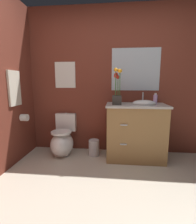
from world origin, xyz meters
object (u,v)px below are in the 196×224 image
Objects in this scene: flower_vase at (117,92)px; wall_poster at (65,75)px; wall_mirror at (136,70)px; toilet at (63,141)px; soap_bottle at (155,99)px; hanging_towel at (14,88)px; vanity_cabinet at (135,131)px; trash_bin at (94,147)px; toilet_paper_roll at (24,118)px.

flower_vase is 1.22× the size of wall_poster.
toilet is at bearing -167.64° from wall_mirror.
flower_vase is 3.15× the size of soap_bottle.
flower_vase reaches higher than hanging_towel.
vanity_cabinet is at bearing -13.51° from wall_poster.
soap_bottle is 0.39× the size of wall_poster.
toilet is 1.67m from soap_bottle.
toilet_paper_roll is at bearing -168.98° from trash_bin.
toilet is 1.13m from hanging_towel.
toilet is at bearing 178.76° from vanity_cabinet.
wall_poster reaches higher than soap_bottle.
trash_bin is 2.47× the size of toilet_paper_roll.
wall_mirror is (0.31, 0.37, 0.37)m from flower_vase.
vanity_cabinet reaches higher than soap_bottle.
wall_poster is 0.56× the size of wall_mirror.
trash_bin is at bearing 176.42° from vanity_cabinet.
toilet_paper_roll is at bearing -165.34° from wall_mirror.
vanity_cabinet is at bearing -3.58° from trash_bin.
flower_vase is 0.60m from soap_bottle.
toilet is 1.25× the size of flower_vase.
wall_poster reaches higher than trash_bin.
soap_bottle is 0.22× the size of wall_mirror.
hanging_towel is (-0.61, -0.58, -0.22)m from wall_poster.
hanging_towel is at bearing -163.98° from trash_bin.
soap_bottle is 1.28m from trash_bin.
toilet_paper_roll is at bearing -176.24° from flower_vase.
wall_mirror is 1.99m from toilet_paper_roll.
flower_vase reaches higher than toilet_paper_roll.
toilet is 3.94× the size of soap_bottle.
toilet_paper_roll is at bearing 64.80° from hanging_towel.
wall_mirror is at bearing 90.51° from vanity_cabinet.
soap_bottle is (0.28, 0.00, 0.52)m from vanity_cabinet.
soap_bottle is 2.14m from hanging_towel.
toilet_paper_roll is (-1.47, -0.10, -0.40)m from flower_vase.
flower_vase is 1.53m from toilet_paper_roll.
wall_mirror is (1.22, 0.27, 1.21)m from toilet.
vanity_cabinet is at bearing -1.24° from toilet.
soap_bottle is 0.64× the size of trash_bin.
wall_mirror is (-0.00, 0.29, 0.99)m from vanity_cabinet.
wall_poster is (0.00, 0.27, 1.12)m from toilet.
trash_bin is 1.24m from toilet_paper_roll.
toilet is 1.15m from wall_poster.
hanging_towel is (-1.83, -0.58, -0.30)m from wall_mirror.
trash_bin is (-0.37, 0.12, -0.95)m from flower_vase.
flower_vase is at bearing 7.98° from hanging_towel.
soap_bottle is (0.59, 0.07, -0.11)m from flower_vase.
wall_poster reaches higher than hanging_towel.
wall_mirror is at bearing 14.66° from toilet_paper_roll.
vanity_cabinet is 2.39× the size of wall_poster.
wall_poster reaches higher than vanity_cabinet.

